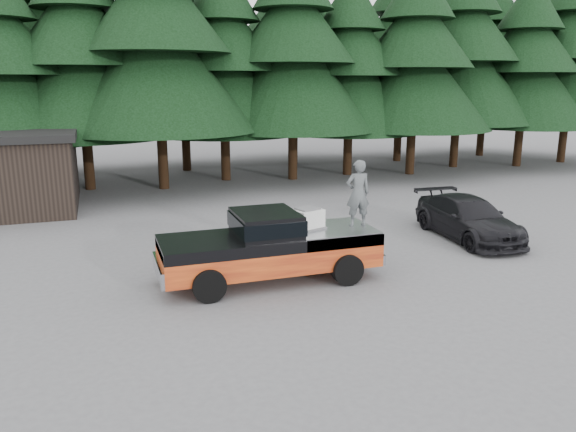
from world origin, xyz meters
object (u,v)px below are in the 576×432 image
object	(u,v)px
pickup_truck	(270,257)
man_on_bed	(358,193)
parked_car	(468,218)
air_compressor	(307,219)

from	to	relation	value
pickup_truck	man_on_bed	distance (m)	3.00
pickup_truck	parked_car	world-z (taller)	parked_car
man_on_bed	pickup_truck	bearing A→B (deg)	4.76
air_compressor	parked_car	xyz separation A→B (m)	(6.54, 1.71, -0.89)
pickup_truck	man_on_bed	world-z (taller)	man_on_bed
man_on_bed	parked_car	bearing A→B (deg)	-153.79
air_compressor	man_on_bed	size ratio (longest dim) A/B	0.41
pickup_truck	air_compressor	size ratio (longest dim) A/B	7.89
air_compressor	man_on_bed	bearing A→B (deg)	-25.83
air_compressor	parked_car	size ratio (longest dim) A/B	0.16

